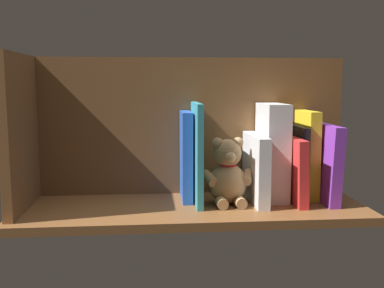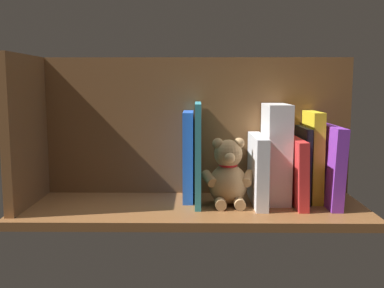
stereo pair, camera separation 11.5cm
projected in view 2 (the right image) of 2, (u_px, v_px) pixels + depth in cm
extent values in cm
cube|color=brown|center=(192.00, 209.00, 117.10)|extent=(90.75, 31.66, 2.20)
cube|color=brown|center=(193.00, 126.00, 127.78)|extent=(90.75, 1.50, 39.24)
cube|color=brown|center=(26.00, 131.00, 114.84)|extent=(2.40, 25.66, 39.24)
cube|color=purple|center=(329.00, 165.00, 117.42)|extent=(3.73, 20.23, 20.96)
cube|color=yellow|center=(313.00, 156.00, 120.56)|extent=(3.27, 13.52, 24.38)
cube|color=black|center=(302.00, 164.00, 120.35)|extent=(1.55, 14.56, 20.18)
cube|color=red|center=(295.00, 171.00, 117.62)|extent=(3.05, 20.48, 17.61)
cube|color=silver|center=(276.00, 153.00, 119.58)|extent=(6.20, 15.25, 26.43)
cube|color=silver|center=(258.00, 169.00, 117.71)|extent=(3.15, 20.46, 18.24)
ellipsoid|color=tan|center=(228.00, 184.00, 116.66)|extent=(10.67, 9.64, 10.82)
sphere|color=tan|center=(228.00, 154.00, 115.56)|extent=(7.44, 7.44, 7.44)
sphere|color=tan|center=(239.00, 143.00, 115.27)|extent=(2.88, 2.88, 2.88)
sphere|color=tan|center=(218.00, 143.00, 115.10)|extent=(2.88, 2.88, 2.88)
sphere|color=tan|center=(230.00, 158.00, 112.50)|extent=(2.88, 2.88, 2.88)
cylinder|color=tan|center=(248.00, 178.00, 115.22)|extent=(4.02, 5.83, 4.00)
cylinder|color=tan|center=(209.00, 179.00, 114.90)|extent=(4.38, 5.88, 4.00)
cylinder|color=tan|center=(239.00, 203.00, 112.71)|extent=(3.05, 4.18, 2.88)
cylinder|color=tan|center=(220.00, 204.00, 112.55)|extent=(3.05, 4.18, 2.88)
torus|color=red|center=(228.00, 165.00, 115.95)|extent=(5.15, 5.15, 0.85)
cube|color=teal|center=(198.00, 153.00, 118.00)|extent=(1.58, 19.08, 26.82)
cube|color=blue|center=(188.00, 156.00, 121.12)|extent=(2.74, 13.18, 24.34)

